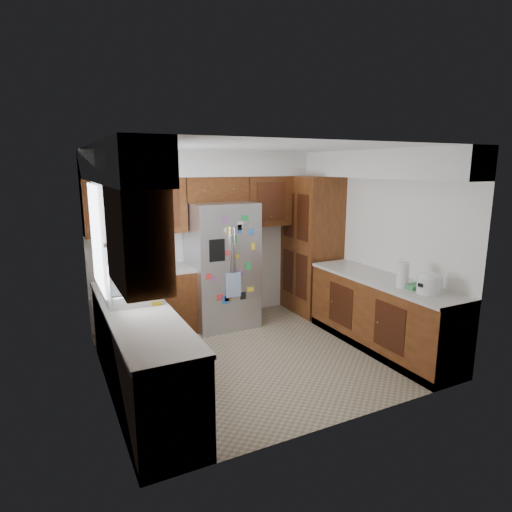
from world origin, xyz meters
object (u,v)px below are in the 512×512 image
at_px(pantry, 311,245).
at_px(paper_towel, 403,275).
at_px(fridge, 222,265).
at_px(rice_cooker, 430,282).

distance_m(pantry, paper_towel, 2.03).
bearing_deg(fridge, paper_towel, -55.97).
xyz_separation_m(fridge, rice_cooker, (1.50, -2.38, 0.14)).
xyz_separation_m(rice_cooker, paper_towel, (-0.10, 0.30, 0.02)).
height_order(fridge, paper_towel, fridge).
bearing_deg(rice_cooker, fridge, 122.22).
relative_size(fridge, rice_cooker, 6.45).
xyz_separation_m(fridge, paper_towel, (1.40, -2.08, 0.17)).
height_order(pantry, paper_towel, pantry).
bearing_deg(pantry, paper_towel, -92.74).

